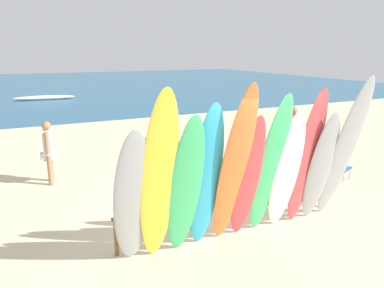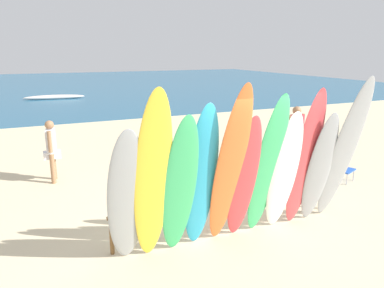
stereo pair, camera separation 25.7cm
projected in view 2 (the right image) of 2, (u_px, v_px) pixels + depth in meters
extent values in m
plane|color=beige|center=(96.00, 113.00, 19.14)|extent=(60.00, 60.00, 0.00)
cube|color=#235B7F|center=(64.00, 85.00, 34.68)|extent=(60.00, 40.00, 0.02)
cylinder|color=brown|center=(112.00, 236.00, 5.81)|extent=(0.07, 0.07, 0.62)
cylinder|color=brown|center=(322.00, 194.00, 7.50)|extent=(0.07, 0.07, 0.62)
cylinder|color=brown|center=(230.00, 197.00, 6.58)|extent=(4.41, 0.06, 0.06)
ellipsoid|color=#999EA3|center=(127.00, 199.00, 5.26)|extent=(0.60, 0.75, 2.20)
ellipsoid|color=yellow|center=(153.00, 180.00, 5.24)|extent=(0.56, 0.81, 2.73)
ellipsoid|color=#38B266|center=(180.00, 188.00, 5.50)|extent=(0.54, 0.73, 2.34)
ellipsoid|color=#289EC6|center=(201.00, 179.00, 5.70)|extent=(0.53, 0.66, 2.46)
ellipsoid|color=orange|center=(230.00, 168.00, 5.74)|extent=(0.58, 0.90, 2.74)
ellipsoid|color=#D13D42|center=(244.00, 179.00, 6.01)|extent=(0.51, 0.68, 2.23)
ellipsoid|color=#38B266|center=(267.00, 167.00, 6.13)|extent=(0.60, 0.76, 2.54)
ellipsoid|color=white|center=(284.00, 172.00, 6.36)|extent=(0.58, 0.62, 2.23)
ellipsoid|color=#D13D42|center=(305.00, 160.00, 6.48)|extent=(0.61, 0.63, 2.58)
ellipsoid|color=#999EA3|center=(319.00, 169.00, 6.64)|extent=(0.56, 0.67, 2.17)
ellipsoid|color=#999EA3|center=(344.00, 151.00, 6.64)|extent=(0.56, 0.92, 2.78)
cylinder|color=#9E704C|center=(298.00, 151.00, 10.34)|extent=(0.12, 0.12, 0.82)
cylinder|color=#9E704C|center=(290.00, 153.00, 10.15)|extent=(0.12, 0.12, 0.82)
cube|color=#2D4CB2|center=(295.00, 140.00, 10.16)|extent=(0.44, 0.27, 0.20)
cube|color=#DB333D|center=(296.00, 126.00, 10.06)|extent=(0.46, 0.29, 0.64)
sphere|color=#9E704C|center=(297.00, 111.00, 9.96)|extent=(0.23, 0.23, 0.23)
cylinder|color=#9E704C|center=(302.00, 124.00, 10.20)|extent=(0.10, 0.10, 0.57)
cylinder|color=#9E704C|center=(289.00, 126.00, 9.91)|extent=(0.10, 0.10, 0.57)
cylinder|color=#9E704C|center=(54.00, 165.00, 9.22)|extent=(0.11, 0.11, 0.74)
cylinder|color=#9E704C|center=(53.00, 169.00, 8.93)|extent=(0.11, 0.11, 0.74)
cube|color=silver|center=(52.00, 155.00, 9.00)|extent=(0.40, 0.25, 0.18)
cube|color=silver|center=(51.00, 141.00, 8.91)|extent=(0.25, 0.41, 0.58)
sphere|color=#9E704C|center=(49.00, 125.00, 8.81)|extent=(0.21, 0.21, 0.21)
cylinder|color=#9E704C|center=(52.00, 137.00, 9.13)|extent=(0.09, 0.09, 0.52)
cylinder|color=#9E704C|center=(50.00, 142.00, 8.67)|extent=(0.09, 0.09, 0.52)
cylinder|color=#B7B7BC|center=(322.00, 159.00, 10.54)|extent=(0.02, 0.02, 0.28)
cylinder|color=#B7B7BC|center=(334.00, 158.00, 10.68)|extent=(0.02, 0.02, 0.28)
cylinder|color=#B7B7BC|center=(314.00, 156.00, 10.88)|extent=(0.02, 0.02, 0.28)
cylinder|color=#B7B7BC|center=(325.00, 154.00, 11.02)|extent=(0.02, 0.02, 0.28)
cube|color=#2D9370|center=(324.00, 151.00, 10.74)|extent=(0.53, 0.48, 0.03)
cube|color=#2D9370|center=(318.00, 140.00, 10.97)|extent=(0.52, 0.27, 0.52)
cylinder|color=#B7B7BC|center=(347.00, 179.00, 8.87)|extent=(0.02, 0.02, 0.28)
cylinder|color=#B7B7BC|center=(354.00, 175.00, 9.17)|extent=(0.02, 0.02, 0.28)
cylinder|color=#B7B7BC|center=(332.00, 176.00, 9.13)|extent=(0.02, 0.02, 0.28)
cylinder|color=#B7B7BC|center=(339.00, 172.00, 9.42)|extent=(0.02, 0.02, 0.28)
cube|color=blue|center=(343.00, 170.00, 9.11)|extent=(0.63, 0.60, 0.03)
cube|color=blue|center=(332.00, 156.00, 9.26)|extent=(0.54, 0.39, 0.53)
ellipsoid|color=silver|center=(55.00, 97.00, 24.50)|extent=(3.91, 0.91, 0.31)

